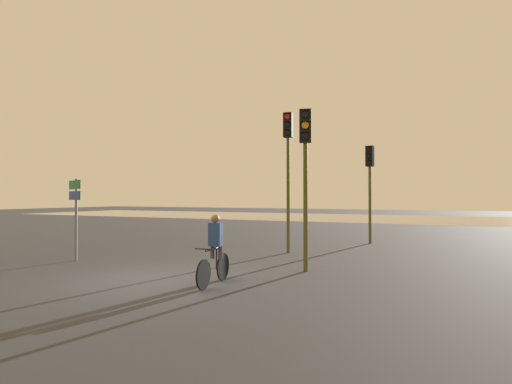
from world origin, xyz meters
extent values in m
plane|color=#333338|center=(0.00, 0.00, 0.00)|extent=(120.00, 120.00, 0.00)
cube|color=gray|center=(0.00, 31.91, 0.00)|extent=(80.00, 16.00, 0.01)
cylinder|color=#4C4719|center=(1.40, 5.85, 2.10)|extent=(0.12, 0.12, 4.20)
cube|color=black|center=(1.40, 5.85, 4.65)|extent=(0.34, 0.26, 0.90)
cylinder|color=red|center=(1.41, 5.72, 4.94)|extent=(0.19, 0.04, 0.19)
cube|color=black|center=(1.41, 5.70, 5.05)|extent=(0.20, 0.13, 0.02)
cylinder|color=black|center=(1.41, 5.72, 4.65)|extent=(0.19, 0.04, 0.19)
cube|color=black|center=(1.41, 5.70, 4.76)|extent=(0.20, 0.13, 0.02)
cylinder|color=black|center=(1.41, 5.72, 4.36)|extent=(0.19, 0.04, 0.19)
cube|color=black|center=(1.41, 5.70, 4.47)|extent=(0.20, 0.13, 0.02)
cylinder|color=#4C4719|center=(3.62, 10.12, 1.68)|extent=(0.12, 0.12, 3.36)
cube|color=black|center=(3.62, 10.12, 3.81)|extent=(0.36, 0.30, 0.90)
cylinder|color=black|center=(3.59, 9.99, 4.10)|extent=(0.19, 0.07, 0.19)
cube|color=black|center=(3.58, 9.97, 4.21)|extent=(0.21, 0.15, 0.02)
cylinder|color=black|center=(3.59, 9.99, 3.81)|extent=(0.19, 0.07, 0.19)
cube|color=black|center=(3.58, 9.97, 3.92)|extent=(0.21, 0.15, 0.02)
cylinder|color=black|center=(3.59, 9.99, 3.52)|extent=(0.19, 0.07, 0.19)
cube|color=black|center=(3.58, 9.97, 3.63)|extent=(0.21, 0.15, 0.02)
cylinder|color=#4C4719|center=(3.09, 2.62, 1.75)|extent=(0.12, 0.12, 3.51)
cube|color=black|center=(3.09, 2.62, 3.96)|extent=(0.37, 0.32, 0.90)
cylinder|color=black|center=(3.13, 2.49, 4.25)|extent=(0.19, 0.08, 0.19)
cube|color=black|center=(3.14, 2.47, 4.36)|extent=(0.22, 0.17, 0.02)
cylinder|color=orange|center=(3.13, 2.49, 3.96)|extent=(0.19, 0.08, 0.19)
cube|color=black|center=(3.14, 2.47, 4.07)|extent=(0.22, 0.17, 0.02)
cylinder|color=black|center=(3.13, 2.49, 3.67)|extent=(0.19, 0.08, 0.19)
cube|color=black|center=(3.14, 2.47, 3.78)|extent=(0.22, 0.17, 0.02)
cylinder|color=slate|center=(-4.07, 1.28, 1.30)|extent=(0.08, 0.08, 2.60)
cube|color=#116038|center=(-4.09, 1.23, 2.41)|extent=(1.01, 0.49, 0.28)
cube|color=navy|center=(-4.09, 1.23, 2.07)|extent=(1.01, 0.49, 0.28)
cylinder|color=black|center=(1.75, -0.39, 0.33)|extent=(0.11, 0.66, 0.66)
cylinder|color=black|center=(1.64, 0.65, 0.33)|extent=(0.11, 0.66, 0.66)
cylinder|color=black|center=(1.69, 0.13, 0.83)|extent=(0.13, 0.84, 0.04)
cylinder|color=black|center=(1.68, 0.28, 0.61)|extent=(0.04, 0.04, 0.55)
cylinder|color=black|center=(1.74, -0.34, 0.88)|extent=(0.46, 0.08, 0.03)
cylinder|color=#3F3F47|center=(1.58, 0.27, 0.88)|extent=(0.11, 0.11, 0.60)
cylinder|color=#3F3F47|center=(1.78, 0.29, 0.88)|extent=(0.11, 0.11, 0.60)
cube|color=navy|center=(1.68, 0.23, 1.15)|extent=(0.32, 0.23, 0.54)
sphere|color=#846047|center=(1.69, 0.20, 1.52)|extent=(0.20, 0.20, 0.20)
camera|label=1|loc=(6.44, -7.78, 2.01)|focal=28.00mm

